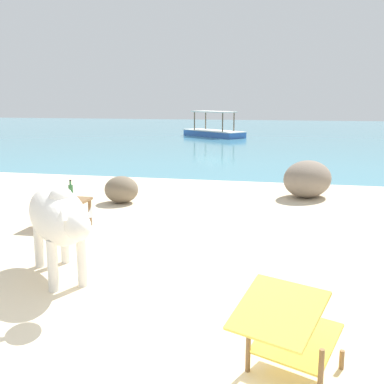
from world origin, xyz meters
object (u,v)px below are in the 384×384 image
Objects in this scene: cow at (58,216)px; bottle at (71,192)px; boat_blue at (214,131)px; deck_chair_far at (287,328)px; low_bench_table at (63,203)px.

cow is 5.42× the size of bottle.
deck_chair_far is at bearing 139.58° from boat_blue.
bottle is at bearing 68.05° from deck_chair_far.
bottle is (-0.77, 1.79, -0.12)m from cow.
bottle is 4.49m from deck_chair_far.
low_bench_table is at bearing 131.08° from boat_blue.
cow is 0.45× the size of boat_blue.
deck_chair_far is 21.35m from boat_blue.
low_bench_table is 0.25m from bottle.
boat_blue reaches higher than bottle.
cow reaches higher than low_bench_table.
bottle is 0.32× the size of deck_chair_far.
low_bench_table is 0.84× the size of deck_chair_far.
bottle is 17.78m from boat_blue.
low_bench_table is at bearing 166.89° from cow.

